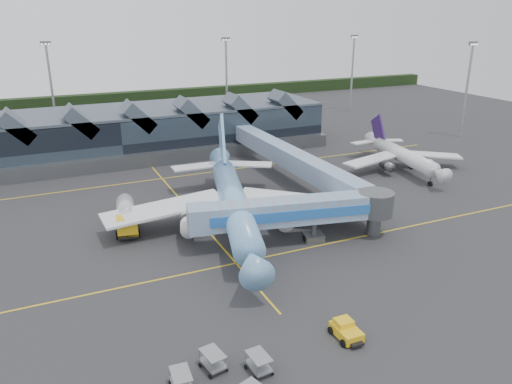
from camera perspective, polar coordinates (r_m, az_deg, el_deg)
name	(u,v)px	position (r m, az deg, el deg)	size (l,w,h in m)	color
ground	(214,238)	(68.25, -4.84, -5.23)	(260.00, 260.00, 0.00)	#2A2A2D
taxi_stripes	(192,212)	(76.98, -7.37, -2.32)	(120.00, 60.00, 0.01)	yellow
tree_line_far	(98,100)	(171.76, -17.59, 9.99)	(260.00, 4.00, 4.00)	black
terminal	(114,133)	(109.53, -15.94, 6.48)	(90.00, 22.25, 12.52)	black
light_masts	(206,81)	(129.08, -5.70, 12.51)	(132.40, 42.56, 22.45)	#919499
main_airliner	(233,200)	(70.20, -2.66, -0.90)	(35.58, 41.76, 13.63)	#6E98DE
regional_jet	(402,155)	(100.35, 16.31, 4.10)	(24.52, 27.02, 9.28)	white
jet_bridge	(306,211)	(65.59, 5.73, -2.18)	(27.55, 9.14, 6.30)	#7BA3CD
fuel_truck	(126,214)	(72.74, -14.62, -2.46)	(4.31, 10.92, 3.63)	black
pushback_tug	(346,330)	(49.36, 10.26, -15.30)	(2.34, 3.66, 1.60)	yellow
baggage_carts	(227,374)	(43.59, -3.34, -20.06)	(8.32, 8.06, 1.68)	#919399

